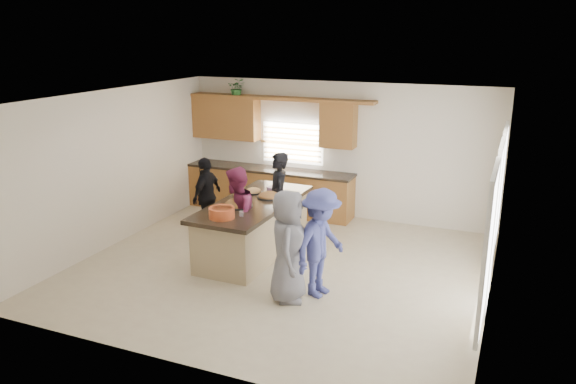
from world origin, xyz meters
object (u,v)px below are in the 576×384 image
at_px(island, 254,229).
at_px(woman_left_back, 278,199).
at_px(salad_bowl, 222,212).
at_px(woman_left_mid, 236,216).
at_px(woman_left_front, 207,195).
at_px(woman_right_back, 320,243).
at_px(woman_right_front, 288,246).

xyz_separation_m(island, woman_left_back, (0.19, 0.65, 0.39)).
bearing_deg(salad_bowl, woman_left_back, 80.97).
distance_m(woman_left_mid, woman_left_front, 1.59).
distance_m(island, woman_right_back, 1.96).
relative_size(salad_bowl, woman_left_back, 0.24).
relative_size(salad_bowl, woman_right_front, 0.24).
bearing_deg(woman_left_back, woman_right_front, -1.13).
height_order(woman_left_back, woman_left_front, woman_left_back).
height_order(island, woman_left_front, woman_left_front).
distance_m(woman_left_back, woman_left_front, 1.48).
xyz_separation_m(woman_left_back, woman_left_front, (-1.48, -0.03, -0.10)).
distance_m(salad_bowl, woman_left_mid, 0.58).
height_order(salad_bowl, woman_right_back, woman_right_back).
relative_size(island, woman_left_front, 1.83).
relative_size(woman_left_front, woman_right_front, 0.90).
relative_size(island, woman_right_back, 1.67).
bearing_deg(woman_left_front, island, 66.87).
distance_m(island, woman_right_front, 1.89).
distance_m(woman_left_back, woman_left_mid, 1.12).
height_order(woman_left_back, woman_right_front, woman_left_back).
bearing_deg(woman_left_front, woman_left_mid, 50.97).
distance_m(salad_bowl, woman_right_back, 1.69).
bearing_deg(woman_right_front, woman_left_mid, 37.20).
bearing_deg(woman_left_back, salad_bowl, -37.32).
xyz_separation_m(woman_left_mid, woman_left_front, (-1.19, 1.05, -0.07)).
distance_m(woman_left_mid, woman_right_front, 1.63).
xyz_separation_m(woman_left_front, woman_right_front, (2.52, -2.00, 0.08)).
bearing_deg(island, woman_left_mid, -101.50).
bearing_deg(island, woman_right_front, -47.42).
xyz_separation_m(salad_bowl, woman_left_front, (-1.22, 1.59, -0.30)).
distance_m(woman_left_back, woman_right_front, 2.28).
bearing_deg(woman_right_back, woman_left_front, 74.83).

